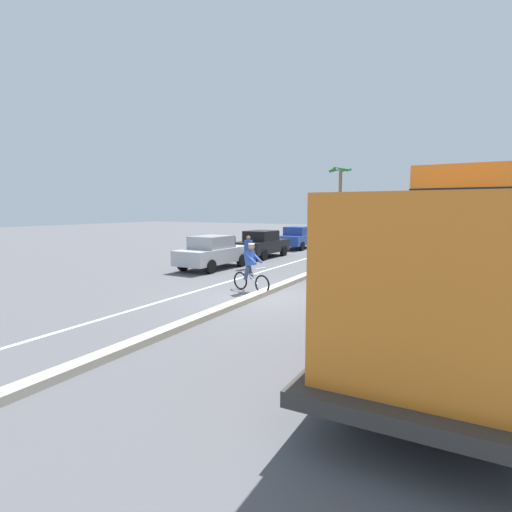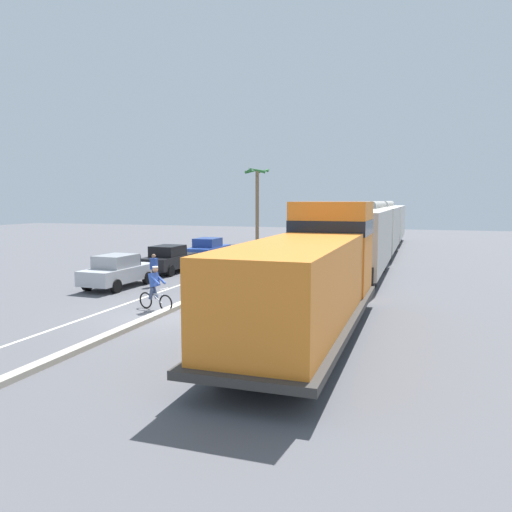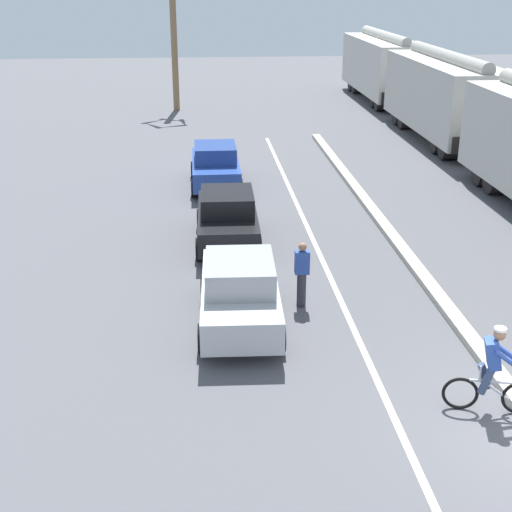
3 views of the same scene
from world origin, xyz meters
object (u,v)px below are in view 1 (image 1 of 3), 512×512
Objects in this scene: hopper_car_lead at (465,226)px; hopper_car_trailing at (469,217)px; hopper_car_middle at (468,220)px; pedestrian_by_cars at (248,252)px; locomotive at (456,256)px; parked_car_silver at (213,252)px; palm_tree_near at (340,186)px; cyclist at (251,269)px; parked_car_black at (262,244)px; parked_car_blue at (298,238)px.

hopper_car_lead is 1.00× the size of hopper_car_trailing.
hopper_car_middle reaches higher than pedestrian_by_cars.
hopper_car_lead is 11.60m from hopper_car_middle.
parked_car_silver is at bearing 153.62° from locomotive.
hopper_car_lead is at bearing -58.49° from palm_tree_near.
hopper_car_trailing is 1.39× the size of palm_tree_near.
locomotive is 6.72m from cyclist.
hopper_car_middle reaches higher than parked_car_silver.
locomotive reaches higher than cyclist.
hopper_car_middle is 17.08m from parked_car_black.
cyclist is at bearing -42.17° from parked_car_silver.
pedestrian_by_cars is at bearing -117.71° from hopper_car_middle.
cyclist is 0.23× the size of palm_tree_near.
hopper_car_middle is at bearing 62.29° from pedestrian_by_cars.
locomotive is at bearing -90.00° from hopper_car_middle.
palm_tree_near reaches higher than hopper_car_middle.
parked_car_blue is 10.63m from pedestrian_by_cars.
cyclist reaches higher than parked_car_silver.
hopper_car_lead is 11.08m from pedestrian_by_cars.
hopper_car_middle is 11.60m from hopper_car_trailing.
hopper_car_middle is at bearing 90.00° from hopper_car_lead.
cyclist reaches higher than parked_car_black.
parked_car_silver is 2.48× the size of cyclist.
hopper_car_trailing is at bearing 59.61° from parked_car_blue.
hopper_car_lead is at bearing 32.33° from parked_car_silver.
hopper_car_trailing reaches higher than cyclist.
palm_tree_near reaches higher than pedestrian_by_cars.
locomotive is 23.76m from hopper_car_middle.
locomotive reaches higher than pedestrian_by_cars.
hopper_car_lead is at bearing 58.78° from cyclist.
locomotive is 19.96m from parked_car_blue.
hopper_car_trailing is (0.00, 23.20, 0.00)m from hopper_car_lead.
hopper_car_lead is at bearing -90.00° from hopper_car_trailing.
parked_car_black is at bearing 109.46° from pedestrian_by_cars.
parked_car_blue is 15.84m from cyclist.
parked_car_blue is 0.55× the size of palm_tree_near.
hopper_car_lead is (-0.00, 12.16, 0.28)m from locomotive.
locomotive reaches higher than hopper_car_lead.
hopper_car_trailing is 2.50× the size of parked_car_black.
hopper_car_trailing is (-0.00, 35.36, 0.28)m from locomotive.
hopper_car_lead is 12.57m from cyclist.
cyclist reaches higher than pedestrian_by_cars.
parked_car_blue is 16.99m from palm_tree_near.
parked_car_black is 1.01× the size of parked_car_blue.
hopper_car_middle is at bearing 50.63° from parked_car_black.
pedestrian_by_cars is at bearing -70.54° from parked_car_black.
palm_tree_near reaches higher than locomotive.
hopper_car_lead is 11.92m from parked_car_blue.
locomotive reaches higher than parked_car_silver.
palm_tree_near is (-12.73, 9.16, 3.33)m from hopper_car_middle.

